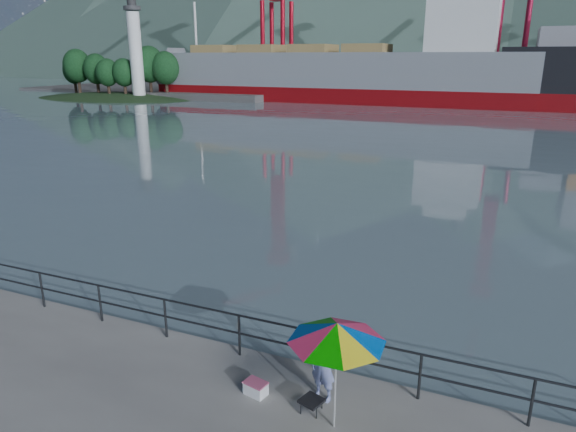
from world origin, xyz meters
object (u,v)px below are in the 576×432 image
(cooler_bag, at_px, (256,389))
(bulk_carrier, at_px, (345,73))
(fisherman, at_px, (324,365))
(beach_umbrella, at_px, (337,333))

(cooler_bag, bearing_deg, bulk_carrier, 118.18)
(fisherman, bearing_deg, cooler_bag, -149.56)
(beach_umbrella, bearing_deg, bulk_carrier, 106.89)
(beach_umbrella, distance_m, bulk_carrier, 73.34)
(fisherman, height_order, beach_umbrella, beach_umbrella)
(fisherman, xyz_separation_m, cooler_bag, (-1.29, -0.41, -0.62))
(fisherman, height_order, cooler_bag, fisherman)
(bulk_carrier, bearing_deg, cooler_bag, -74.36)
(cooler_bag, height_order, bulk_carrier, bulk_carrier)
(cooler_bag, xyz_separation_m, bulk_carrier, (-19.56, 69.86, 3.91))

